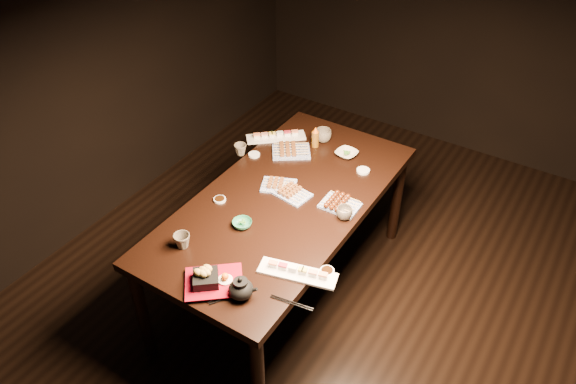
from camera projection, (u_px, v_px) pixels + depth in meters
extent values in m
plane|color=black|center=(326.00, 342.00, 3.36)|extent=(5.00, 5.00, 0.00)
cube|color=black|center=(284.00, 246.00, 3.48)|extent=(1.36, 1.98, 0.75)
imported|color=#297E55|center=(242.00, 224.00, 3.05)|extent=(0.11, 0.11, 0.03)
imported|color=beige|center=(347.00, 154.00, 3.58)|extent=(0.15, 0.15, 0.03)
imported|color=brown|center=(182.00, 241.00, 2.91)|extent=(0.12, 0.12, 0.08)
imported|color=brown|center=(344.00, 213.00, 3.09)|extent=(0.11, 0.11, 0.07)
imported|color=brown|center=(240.00, 150.00, 3.58)|extent=(0.09, 0.09, 0.07)
imported|color=brown|center=(323.00, 135.00, 3.70)|extent=(0.14, 0.14, 0.09)
cylinder|color=brown|center=(315.00, 137.00, 3.63)|extent=(0.06, 0.06, 0.14)
cylinder|color=white|center=(220.00, 200.00, 3.23)|extent=(0.08, 0.08, 0.01)
cylinder|color=white|center=(363.00, 171.00, 3.45)|extent=(0.10, 0.10, 0.01)
cylinder|color=white|center=(327.00, 271.00, 2.79)|extent=(0.08, 0.08, 0.01)
cylinder|color=white|center=(254.00, 155.00, 3.59)|extent=(0.07, 0.07, 0.01)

